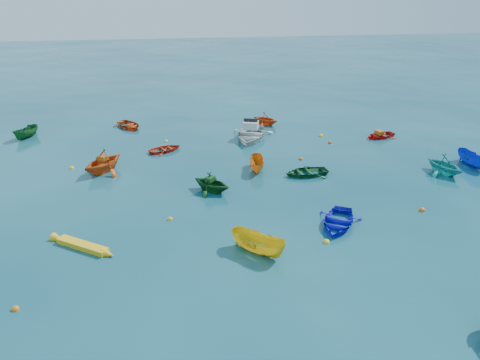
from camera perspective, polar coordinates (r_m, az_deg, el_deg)
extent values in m
plane|color=#0A384A|center=(25.80, 1.59, -5.29)|extent=(160.00, 160.00, 0.00)
imported|color=#1010CA|center=(26.13, 11.76, -5.43)|extent=(3.73, 4.11, 0.70)
imported|color=#D75114|center=(33.68, -16.24, 0.99)|extent=(4.24, 4.31, 1.72)
imported|color=yellow|center=(23.28, 2.22, -8.85)|extent=(3.04, 2.97, 1.19)
imported|color=#114C24|center=(32.16, 8.04, 0.65)|extent=(3.17, 2.42, 0.62)
imported|color=teal|center=(34.98, 23.51, 0.76)|extent=(3.24, 3.47, 1.47)
imported|color=red|center=(36.58, -9.09, 3.51)|extent=(3.07, 2.69, 0.53)
imported|color=orange|center=(32.61, 2.10, 1.21)|extent=(1.44, 2.79, 1.03)
imported|color=#0F4316|center=(29.51, -3.46, -1.36)|extent=(3.40, 3.36, 1.35)
imported|color=red|center=(40.92, 16.66, 5.01)|extent=(3.15, 2.66, 0.56)
imported|color=#0F2DBF|center=(37.23, 26.36, 1.59)|extent=(1.37, 2.97, 1.11)
imported|color=#C03C10|center=(42.93, -13.35, 6.25)|extent=(3.49, 3.75, 0.63)
imported|color=#D34713|center=(42.67, 3.09, 6.76)|extent=(3.18, 3.14, 1.27)
imported|color=#14561E|center=(42.94, -24.52, 4.70)|extent=(2.09, 2.83, 1.03)
imported|color=silver|center=(38.96, 1.30, 5.10)|extent=(4.80, 5.67, 1.60)
cube|color=#B85912|center=(33.35, -16.37, 2.62)|extent=(0.77, 0.75, 0.30)
cube|color=#114715|center=(29.23, -3.66, 0.13)|extent=(0.71, 0.72, 0.28)
cube|color=#B85C12|center=(40.72, 16.63, 5.57)|extent=(0.68, 0.78, 0.32)
sphere|color=orange|center=(21.86, -25.68, -14.04)|extent=(0.32, 0.32, 0.32)
sphere|color=yellow|center=(24.47, 10.48, -7.49)|extent=(0.35, 0.35, 0.35)
sphere|color=#E2560C|center=(29.07, 21.30, -3.50)|extent=(0.37, 0.37, 0.37)
sphere|color=yellow|center=(34.94, -19.83, 1.34)|extent=(0.34, 0.34, 0.34)
sphere|color=#D9580B|center=(33.65, -16.68, 0.91)|extent=(0.29, 0.29, 0.29)
sphere|color=gold|center=(26.44, -8.52, -4.79)|extent=(0.32, 0.32, 0.32)
sphere|color=#E3490C|center=(34.73, 7.41, 2.49)|extent=(0.33, 0.33, 0.33)
sphere|color=yellow|center=(38.72, -9.00, 4.68)|extent=(0.30, 0.30, 0.30)
sphere|color=#D4450B|center=(38.54, 10.90, 4.44)|extent=(0.33, 0.33, 0.33)
sphere|color=yellow|center=(40.07, 9.83, 5.28)|extent=(0.39, 0.39, 0.39)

